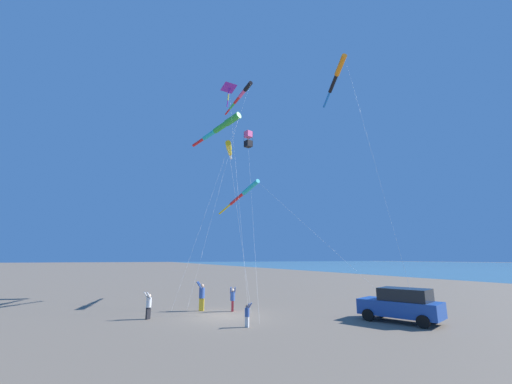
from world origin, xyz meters
TOP-DOWN VIEW (x-y plane):
  - ground_plane at (0.00, 0.00)m, footprint 600.00×600.00m
  - parked_car at (8.50, -5.88)m, footprint 3.38×4.68m
  - cooler_box at (10.88, -5.72)m, footprint 0.62×0.42m
  - person_adult_flyer at (-0.82, 2.57)m, footprint 0.69×0.62m
  - person_child_green_jacket at (1.05, 1.52)m, footprint 0.45×0.54m
  - person_child_grey_jacket at (-4.46, 0.83)m, footprint 0.56×0.52m
  - person_bystander_far at (0.04, -3.58)m, footprint 0.41×0.44m
  - kite_windsock_blue_topmost at (2.44, 6.89)m, footprint 2.32×9.79m
  - kite_windsock_rainbow_low_near at (3.44, 5.82)m, footprint 6.83×15.93m
  - kite_windsock_white_trailing at (11.90, 2.74)m, footprint 2.56×11.81m
  - kite_windsock_purple_drifting at (3.52, 12.87)m, footprint 6.76×13.91m
  - kite_box_red_high_left at (5.80, 10.44)m, footprint 5.21×13.83m
  - kite_delta_long_streamer_right at (2.24, 6.59)m, footprint 1.88×8.65m
  - kite_windsock_checkered_midright at (5.08, 10.97)m, footprint 8.16×12.34m

SIDE VIEW (x-z plane):
  - ground_plane at x=0.00m, z-range 0.00..0.00m
  - cooler_box at x=10.88m, z-range 0.00..0.42m
  - person_bystander_far at x=0.04m, z-range 0.05..1.28m
  - person_child_grey_jacket at x=-4.46m, z-range 0.07..1.63m
  - person_child_green_jacket at x=1.05m, z-range 0.07..1.69m
  - parked_car at x=8.50m, z-range 0.03..1.88m
  - person_adult_flyer at x=-0.82m, z-range 0.09..2.03m
  - kite_windsock_rainbow_low_near at x=3.44m, z-range 4.12..14.03m
  - kite_windsock_blue_topmost at x=2.44m, z-range 6.56..20.28m
  - kite_box_red_high_left at x=5.80m, z-range 7.62..24.66m
  - kite_windsock_purple_drifting at x=3.52m, z-range 8.56..27.75m
  - kite_delta_long_streamer_right at x=2.24m, z-range 9.41..29.20m
  - kite_windsock_white_trailing at x=11.90m, z-range 10.02..31.85m
  - kite_windsock_checkered_midright at x=5.08m, z-range 10.50..32.34m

